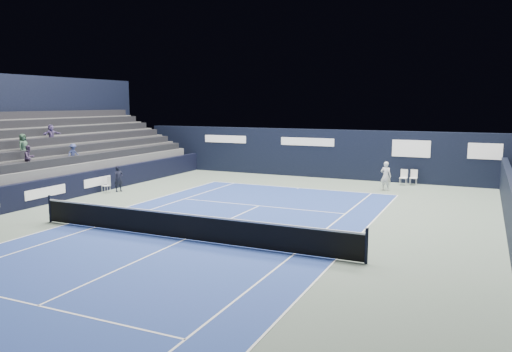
# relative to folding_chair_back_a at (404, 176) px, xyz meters

# --- Properties ---
(ground) EXTENTS (48.00, 48.00, 0.00)m
(ground) POSITION_rel_folding_chair_back_a_xyz_m (-5.24, -13.46, -0.53)
(ground) COLOR #57685D
(ground) RESTS_ON ground
(court_surface) EXTENTS (10.97, 23.77, 0.01)m
(court_surface) POSITION_rel_folding_chair_back_a_xyz_m (-5.24, -15.46, -0.52)
(court_surface) COLOR navy
(court_surface) RESTS_ON ground
(enclosure_wall_right) EXTENTS (0.30, 22.00, 1.80)m
(enclosure_wall_right) POSITION_rel_folding_chair_back_a_xyz_m (5.26, -9.46, 0.37)
(enclosure_wall_right) COLOR black
(enclosure_wall_right) RESTS_ON ground
(folding_chair_back_a) EXTENTS (0.44, 0.42, 0.93)m
(folding_chair_back_a) POSITION_rel_folding_chair_back_a_xyz_m (0.00, 0.00, 0.00)
(folding_chair_back_a) COLOR silver
(folding_chair_back_a) RESTS_ON ground
(folding_chair_back_b) EXTENTS (0.41, 0.40, 0.91)m
(folding_chair_back_b) POSITION_rel_folding_chair_back_a_xyz_m (0.53, 0.26, -0.01)
(folding_chair_back_b) COLOR silver
(folding_chair_back_b) RESTS_ON ground
(line_judge_chair) EXTENTS (0.49, 0.48, 0.86)m
(line_judge_chair) POSITION_rel_folding_chair_back_a_xyz_m (-14.09, -9.27, -0.04)
(line_judge_chair) COLOR white
(line_judge_chair) RESTS_ON ground
(line_judge) EXTENTS (0.51, 0.61, 1.42)m
(line_judge) POSITION_rel_folding_chair_back_a_xyz_m (-13.76, -8.73, 0.18)
(line_judge) COLOR black
(line_judge) RESTS_ON ground
(court_markings) EXTENTS (11.03, 23.83, 0.00)m
(court_markings) POSITION_rel_folding_chair_back_a_xyz_m (-5.24, -15.46, -0.52)
(court_markings) COLOR white
(court_markings) RESTS_ON court_surface
(tennis_net) EXTENTS (12.90, 0.10, 1.10)m
(tennis_net) POSITION_rel_folding_chair_back_a_xyz_m (-5.24, -15.46, -0.02)
(tennis_net) COLOR black
(tennis_net) RESTS_ON ground
(back_sponsor_wall) EXTENTS (26.00, 0.63, 3.10)m
(back_sponsor_wall) POSITION_rel_folding_chair_back_a_xyz_m (-5.24, 1.04, 1.02)
(back_sponsor_wall) COLOR black
(back_sponsor_wall) RESTS_ON ground
(side_barrier_left) EXTENTS (0.33, 22.00, 1.20)m
(side_barrier_left) POSITION_rel_folding_chair_back_a_xyz_m (-14.74, -9.49, 0.07)
(side_barrier_left) COLOR black
(side_barrier_left) RESTS_ON ground
(spectator_stand) EXTENTS (6.00, 18.00, 6.40)m
(spectator_stand) POSITION_rel_folding_chair_back_a_xyz_m (-18.52, -8.47, 1.43)
(spectator_stand) COLOR #545356
(spectator_stand) RESTS_ON ground
(tennis_player) EXTENTS (0.64, 0.85, 1.61)m
(tennis_player) POSITION_rel_folding_chair_back_a_xyz_m (-0.64, -2.30, 0.28)
(tennis_player) COLOR silver
(tennis_player) RESTS_ON ground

